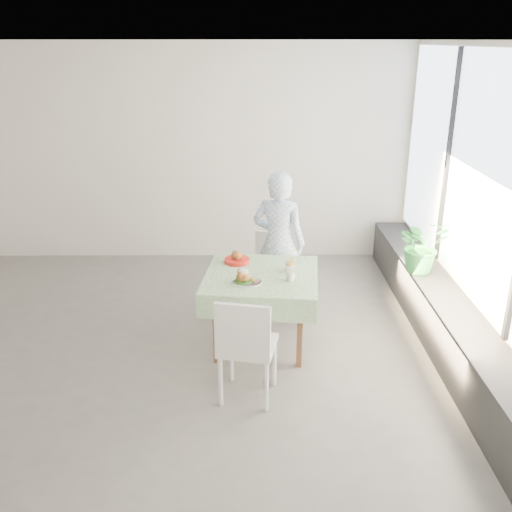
{
  "coord_description": "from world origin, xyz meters",
  "views": [
    {
      "loc": [
        0.93,
        -4.9,
        2.8
      ],
      "look_at": [
        0.97,
        0.08,
        0.9
      ],
      "focal_mm": 40.0,
      "sensor_mm": 36.0,
      "label": 1
    }
  ],
  "objects_px": {
    "main_dish": "(245,278)",
    "juice_cup_orange": "(290,266)",
    "chair_far": "(269,284)",
    "diner": "(279,243)",
    "chair_near": "(248,366)",
    "potted_plant": "(422,245)",
    "cafe_table": "(261,301)"
  },
  "relations": [
    {
      "from": "chair_near",
      "to": "potted_plant",
      "type": "height_order",
      "value": "potted_plant"
    },
    {
      "from": "cafe_table",
      "to": "main_dish",
      "type": "bearing_deg",
      "value": -125.34
    },
    {
      "from": "cafe_table",
      "to": "chair_near",
      "type": "distance_m",
      "value": 0.9
    },
    {
      "from": "cafe_table",
      "to": "diner",
      "type": "relative_size",
      "value": 0.74
    },
    {
      "from": "cafe_table",
      "to": "chair_far",
      "type": "xyz_separation_m",
      "value": [
        0.11,
        0.87,
        -0.21
      ]
    },
    {
      "from": "chair_far",
      "to": "juice_cup_orange",
      "type": "relative_size",
      "value": 3.22
    },
    {
      "from": "cafe_table",
      "to": "diner",
      "type": "bearing_deg",
      "value": 75.48
    },
    {
      "from": "cafe_table",
      "to": "diner",
      "type": "height_order",
      "value": "diner"
    },
    {
      "from": "chair_far",
      "to": "diner",
      "type": "xyz_separation_m",
      "value": [
        0.09,
        -0.11,
        0.53
      ]
    },
    {
      "from": "chair_near",
      "to": "main_dish",
      "type": "bearing_deg",
      "value": 92.05
    },
    {
      "from": "main_dish",
      "to": "juice_cup_orange",
      "type": "bearing_deg",
      "value": 32.33
    },
    {
      "from": "chair_far",
      "to": "main_dish",
      "type": "relative_size",
      "value": 2.94
    },
    {
      "from": "chair_near",
      "to": "juice_cup_orange",
      "type": "height_order",
      "value": "juice_cup_orange"
    },
    {
      "from": "main_dish",
      "to": "juice_cup_orange",
      "type": "height_order",
      "value": "juice_cup_orange"
    },
    {
      "from": "potted_plant",
      "to": "chair_far",
      "type": "bearing_deg",
      "value": 171.88
    },
    {
      "from": "juice_cup_orange",
      "to": "chair_near",
      "type": "bearing_deg",
      "value": -113.18
    },
    {
      "from": "chair_far",
      "to": "diner",
      "type": "distance_m",
      "value": 0.54
    },
    {
      "from": "potted_plant",
      "to": "diner",
      "type": "bearing_deg",
      "value": 175.51
    },
    {
      "from": "chair_near",
      "to": "main_dish",
      "type": "distance_m",
      "value": 0.83
    },
    {
      "from": "chair_far",
      "to": "potted_plant",
      "type": "distance_m",
      "value": 1.69
    },
    {
      "from": "diner",
      "to": "main_dish",
      "type": "height_order",
      "value": "diner"
    },
    {
      "from": "cafe_table",
      "to": "chair_near",
      "type": "xyz_separation_m",
      "value": [
        -0.13,
        -0.88,
        -0.17
      ]
    },
    {
      "from": "main_dish",
      "to": "juice_cup_orange",
      "type": "distance_m",
      "value": 0.5
    },
    {
      "from": "chair_far",
      "to": "chair_near",
      "type": "distance_m",
      "value": 1.77
    },
    {
      "from": "chair_near",
      "to": "main_dish",
      "type": "relative_size",
      "value": 3.35
    },
    {
      "from": "juice_cup_orange",
      "to": "potted_plant",
      "type": "distance_m",
      "value": 1.54
    },
    {
      "from": "main_dish",
      "to": "cafe_table",
      "type": "bearing_deg",
      "value": 54.66
    },
    {
      "from": "chair_near",
      "to": "diner",
      "type": "distance_m",
      "value": 1.74
    },
    {
      "from": "cafe_table",
      "to": "diner",
      "type": "distance_m",
      "value": 0.85
    },
    {
      "from": "chair_near",
      "to": "juice_cup_orange",
      "type": "bearing_deg",
      "value": 66.82
    },
    {
      "from": "chair_far",
      "to": "main_dish",
      "type": "distance_m",
      "value": 1.24
    },
    {
      "from": "diner",
      "to": "juice_cup_orange",
      "type": "distance_m",
      "value": 0.71
    }
  ]
}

